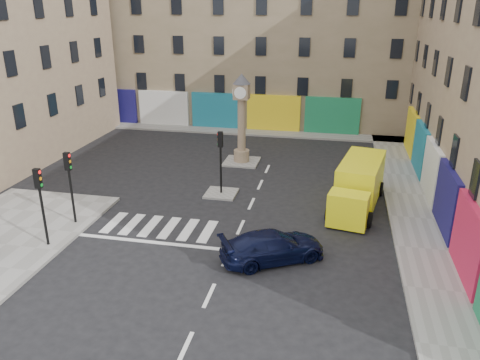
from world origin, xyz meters
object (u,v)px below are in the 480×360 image
(clock_pillar, at_px, (242,113))
(yellow_van, at_px, (358,185))
(navy_sedan, at_px, (273,246))
(traffic_light_left_far, at_px, (69,176))
(traffic_light_island, at_px, (221,152))
(traffic_light_left_near, at_px, (40,195))

(clock_pillar, height_order, yellow_van, clock_pillar)
(navy_sedan, distance_m, yellow_van, 7.88)
(traffic_light_left_far, height_order, clock_pillar, clock_pillar)
(traffic_light_left_far, xyz_separation_m, traffic_light_island, (6.30, 5.40, -0.03))
(clock_pillar, bearing_deg, traffic_light_left_near, -114.55)
(navy_sedan, height_order, yellow_van, yellow_van)
(navy_sedan, bearing_deg, traffic_light_island, 0.03)
(traffic_light_left_near, relative_size, navy_sedan, 0.80)
(traffic_light_left_far, relative_size, navy_sedan, 0.80)
(traffic_light_left_far, relative_size, clock_pillar, 0.61)
(traffic_light_left_far, xyz_separation_m, clock_pillar, (6.30, 11.40, 0.93))
(traffic_light_left_far, xyz_separation_m, yellow_van, (14.09, 5.46, -1.40))
(traffic_light_left_near, height_order, clock_pillar, clock_pillar)
(traffic_light_island, xyz_separation_m, clock_pillar, (0.00, 6.00, 0.96))
(traffic_light_left_far, height_order, traffic_light_island, traffic_light_left_far)
(traffic_light_left_near, relative_size, yellow_van, 0.53)
(clock_pillar, xyz_separation_m, navy_sedan, (4.01, -12.83, -2.88))
(clock_pillar, xyz_separation_m, yellow_van, (7.79, -5.94, -2.33))
(clock_pillar, distance_m, yellow_van, 10.07)
(traffic_light_island, height_order, navy_sedan, traffic_light_island)
(navy_sedan, relative_size, yellow_van, 0.66)
(traffic_light_left_far, height_order, navy_sedan, traffic_light_left_far)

